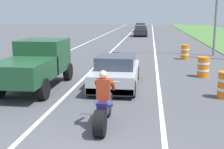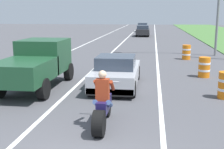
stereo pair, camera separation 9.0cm
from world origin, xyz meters
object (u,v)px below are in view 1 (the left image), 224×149
(motorcycle_with_rider, at_px, (103,107))
(traffic_light_mast_near, at_px, (193,0))
(construction_barrel_far, at_px, (185,52))
(distant_car_far_ahead, at_px, (141,31))
(sports_car_silver, at_px, (116,72))
(pickup_truck_left_lane_dark_green, at_px, (36,62))
(construction_barrel_mid, at_px, (203,67))
(distant_car_further_ahead, at_px, (141,27))

(motorcycle_with_rider, xyz_separation_m, traffic_light_mast_near, (4.25, 15.27, 3.46))
(construction_barrel_far, height_order, distant_car_far_ahead, distant_car_far_ahead)
(sports_car_silver, distance_m, pickup_truck_left_lane_dark_green, 3.38)
(motorcycle_with_rider, bearing_deg, construction_barrel_mid, 62.01)
(traffic_light_mast_near, bearing_deg, distant_car_far_ahead, 103.12)
(sports_car_silver, distance_m, construction_barrel_mid, 4.81)
(traffic_light_mast_near, relative_size, distant_car_far_ahead, 1.50)
(construction_barrel_far, height_order, distant_car_further_ahead, distant_car_further_ahead)
(pickup_truck_left_lane_dark_green, relative_size, distant_car_further_ahead, 1.20)
(construction_barrel_far, bearing_deg, construction_barrel_mid, -87.48)
(sports_car_silver, bearing_deg, construction_barrel_far, 65.54)
(construction_barrel_mid, height_order, distant_car_further_ahead, distant_car_further_ahead)
(sports_car_silver, relative_size, distant_car_further_ahead, 1.07)
(sports_car_silver, distance_m, distant_car_far_ahead, 29.15)
(sports_car_silver, xyz_separation_m, traffic_light_mast_near, (4.45, 10.56, 3.42))
(traffic_light_mast_near, bearing_deg, motorcycle_with_rider, -105.55)
(sports_car_silver, height_order, pickup_truck_left_lane_dark_green, pickup_truck_left_lane_dark_green)
(pickup_truck_left_lane_dark_green, relative_size, construction_barrel_far, 4.80)
(motorcycle_with_rider, bearing_deg, distant_car_far_ahead, 90.14)
(motorcycle_with_rider, relative_size, traffic_light_mast_near, 0.37)
(construction_barrel_far, relative_size, distant_car_far_ahead, 0.25)
(construction_barrel_mid, bearing_deg, distant_car_further_ahead, 96.64)
(traffic_light_mast_near, height_order, distant_car_further_ahead, traffic_light_mast_near)
(distant_car_far_ahead, bearing_deg, construction_barrel_mid, -81.54)
(motorcycle_with_rider, distance_m, distant_car_further_ahead, 44.70)
(motorcycle_with_rider, xyz_separation_m, distant_car_further_ahead, (-0.49, 44.70, 0.18))
(sports_car_silver, height_order, distant_car_far_ahead, distant_car_far_ahead)
(construction_barrel_mid, xyz_separation_m, construction_barrel_far, (-0.26, 5.81, 0.00))
(traffic_light_mast_near, height_order, construction_barrel_mid, traffic_light_mast_near)
(sports_car_silver, relative_size, distant_car_far_ahead, 1.07)
(sports_car_silver, distance_m, construction_barrel_far, 9.20)
(sports_car_silver, height_order, distant_car_further_ahead, distant_car_further_ahead)
(sports_car_silver, bearing_deg, construction_barrel_mid, 32.29)
(distant_car_far_ahead, bearing_deg, distant_car_further_ahead, 92.15)
(distant_car_far_ahead, bearing_deg, motorcycle_with_rider, -89.86)
(motorcycle_with_rider, relative_size, sports_car_silver, 0.51)
(traffic_light_mast_near, xyz_separation_m, construction_barrel_mid, (-0.38, -7.99, -3.54))
(construction_barrel_mid, bearing_deg, sports_car_silver, -147.71)
(distant_car_further_ahead, bearing_deg, construction_barrel_mid, -83.36)
(distant_car_far_ahead, relative_size, distant_car_further_ahead, 1.00)
(motorcycle_with_rider, xyz_separation_m, sports_car_silver, (-0.20, 4.71, 0.04))
(distant_car_far_ahead, bearing_deg, sports_car_silver, -90.22)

